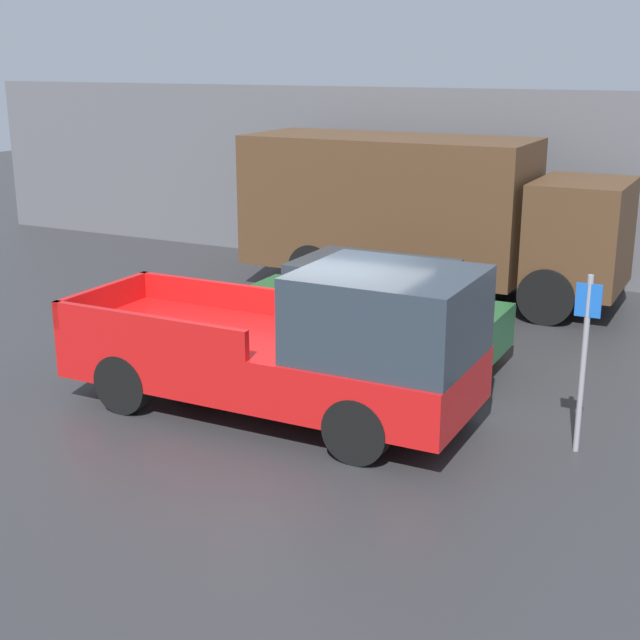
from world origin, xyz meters
TOP-DOWN VIEW (x-y plane):
  - ground_plane at (0.00, 0.00)m, footprint 60.00×60.00m
  - building_wall at (0.00, 8.54)m, footprint 28.00×0.15m
  - pickup_truck at (0.04, -0.49)m, footprint 5.56×2.03m
  - car at (-0.21, 2.16)m, footprint 4.30×1.89m
  - delivery_truck at (-0.99, 6.41)m, footprint 7.52×2.38m
  - parking_sign at (3.49, 0.13)m, footprint 0.30×0.07m

SIDE VIEW (x-z plane):
  - ground_plane at x=0.00m, z-range 0.00..0.00m
  - car at x=-0.21m, z-range 0.00..1.58m
  - pickup_truck at x=0.04m, z-range -0.07..2.07m
  - parking_sign at x=3.49m, z-range 0.15..2.35m
  - delivery_truck at x=-0.99m, z-range 0.15..3.26m
  - building_wall at x=0.00m, z-range 0.00..3.99m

